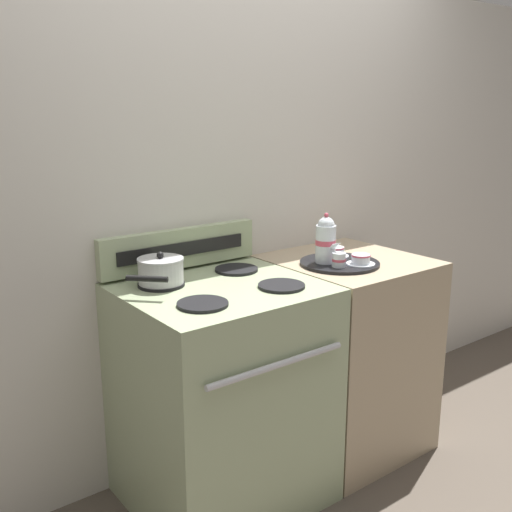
{
  "coord_description": "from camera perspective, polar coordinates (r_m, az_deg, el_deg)",
  "views": [
    {
      "loc": [
        -1.57,
        -1.85,
        1.61
      ],
      "look_at": [
        -0.11,
        0.05,
        1.0
      ],
      "focal_mm": 42.0,
      "sensor_mm": 36.0,
      "label": 1
    }
  ],
  "objects": [
    {
      "name": "wall_back",
      "position": [
        2.76,
        -1.97,
        3.5
      ],
      "size": [
        6.0,
        0.05,
        2.2
      ],
      "color": "beige",
      "rests_on": "ground"
    },
    {
      "name": "creamer_jug",
      "position": [
        2.58,
        7.9,
        -0.37
      ],
      "size": [
        0.06,
        0.06,
        0.06
      ],
      "color": "silver",
      "rests_on": "serving_tray"
    },
    {
      "name": "stove",
      "position": [
        2.51,
        -3.18,
        -13.03
      ],
      "size": [
        0.75,
        0.7,
        0.94
      ],
      "color": "#9EAD84",
      "rests_on": "ground"
    },
    {
      "name": "teacup_right",
      "position": [
        2.75,
        7.55,
        0.4
      ],
      "size": [
        0.12,
        0.12,
        0.05
      ],
      "color": "silver",
      "rests_on": "serving_tray"
    },
    {
      "name": "teapot",
      "position": [
        2.63,
        6.68,
        1.54
      ],
      "size": [
        0.09,
        0.14,
        0.22
      ],
      "color": "silver",
      "rests_on": "serving_tray"
    },
    {
      "name": "serving_tray",
      "position": [
        2.67,
        7.97,
        -0.68
      ],
      "size": [
        0.35,
        0.35,
        0.01
      ],
      "color": "black",
      "rests_on": "side_counter"
    },
    {
      "name": "control_panel",
      "position": [
        2.57,
        -7.25,
        0.75
      ],
      "size": [
        0.74,
        0.05,
        0.17
      ],
      "color": "#9EAD84",
      "rests_on": "stove"
    },
    {
      "name": "side_counter",
      "position": [
        2.93,
        8.48,
        -9.1
      ],
      "size": [
        0.64,
        0.67,
        0.92
      ],
      "color": "tan",
      "rests_on": "ground"
    },
    {
      "name": "ground_plane",
      "position": [
        2.91,
        2.56,
        -19.39
      ],
      "size": [
        6.0,
        6.0,
        0.0
      ],
      "primitive_type": "plane",
      "color": "brown"
    },
    {
      "name": "teacup_left",
      "position": [
        2.63,
        9.95,
        -0.34
      ],
      "size": [
        0.12,
        0.12,
        0.05
      ],
      "color": "silver",
      "rests_on": "serving_tray"
    },
    {
      "name": "saucepan",
      "position": [
        2.35,
        -9.09,
        -1.38
      ],
      "size": [
        0.27,
        0.27,
        0.13
      ],
      "color": "#B7B7BC",
      "rests_on": "stove"
    }
  ]
}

